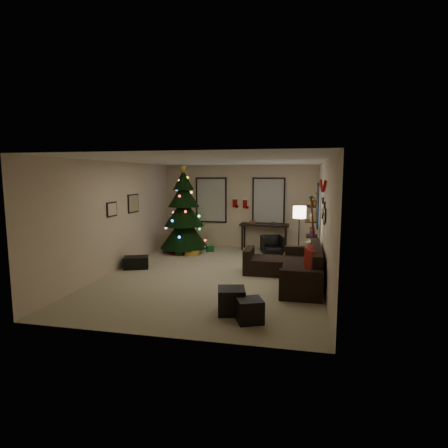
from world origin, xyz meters
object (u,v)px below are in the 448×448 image
at_px(desk, 264,227).
at_px(sofa, 293,269).
at_px(desk_chair, 272,245).
at_px(bookshelf, 312,232).
at_px(christmas_tree, 184,215).

bearing_deg(desk, sofa, -73.26).
distance_m(desk_chair, bookshelf, 1.57).
xyz_separation_m(sofa, desk_chair, (-0.70, 2.69, 0.02)).
relative_size(christmas_tree, sofa, 1.07).
distance_m(christmas_tree, bookshelf, 3.93).
relative_size(sofa, bookshelf, 1.43).
height_order(christmas_tree, sofa, christmas_tree).
distance_m(sofa, desk, 3.52).
height_order(desk_chair, bookshelf, bookshelf).
distance_m(christmas_tree, desk, 2.58).
relative_size(christmas_tree, bookshelf, 1.53).
height_order(sofa, bookshelf, bookshelf).
bearing_deg(sofa, bookshelf, 76.11).
bearing_deg(bookshelf, sofa, -103.89).
height_order(sofa, desk, sofa).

